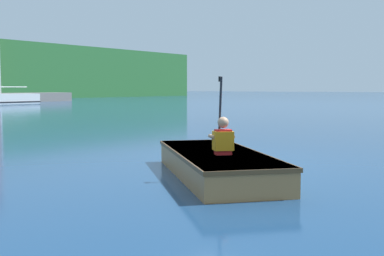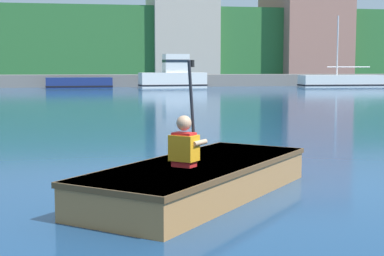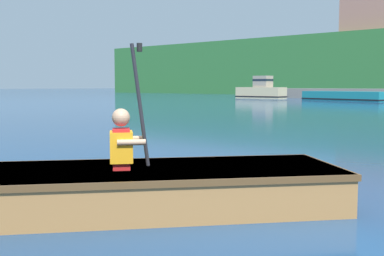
# 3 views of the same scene
# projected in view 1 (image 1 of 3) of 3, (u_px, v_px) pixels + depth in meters

# --- Properties ---
(ground_plane) EXTENTS (300.00, 300.00, 0.00)m
(ground_plane) POSITION_uv_depth(u_px,v_px,m) (221.00, 163.00, 9.01)
(ground_plane) COLOR navy
(moored_boat_dock_center_far) EXTENTS (6.11, 1.99, 5.21)m
(moored_boat_dock_center_far) POSITION_uv_depth(u_px,v_px,m) (4.00, 99.00, 42.05)
(moored_boat_dock_center_far) COLOR white
(moored_boat_dock_center_far) RESTS_ON ground
(rowboat_foreground) EXTENTS (3.24, 3.51, 0.40)m
(rowboat_foreground) POSITION_uv_depth(u_px,v_px,m) (216.00, 162.00, 7.68)
(rowboat_foreground) COLOR #A3703D
(rowboat_foreground) RESTS_ON ground
(person_paddler) EXTENTS (0.46, 0.46, 1.18)m
(person_paddler) POSITION_uv_depth(u_px,v_px,m) (223.00, 137.00, 7.27)
(person_paddler) COLOR red
(person_paddler) RESTS_ON rowboat_foreground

